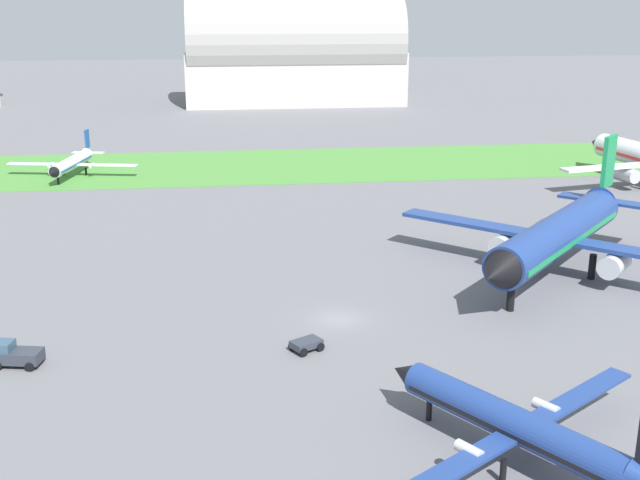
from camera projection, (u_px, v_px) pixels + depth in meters
The scene contains 8 objects.
ground_plane at pixel (339, 319), 70.12m from camera, with size 600.00×600.00×0.00m, color slate.
grass_taxiway_strip at pixel (282, 165), 132.99m from camera, with size 360.00×28.00×0.08m, color #478438.
airplane_foreground_turboprop at pixel (518, 426), 47.72m from camera, with size 20.70×18.19×7.19m.
airplane_taxiing_turboprop at pixel (72, 162), 124.40m from camera, with size 20.52×17.66×6.20m.
airplane_midfield_jet at pixel (560, 233), 79.70m from camera, with size 27.65×28.32×12.42m.
pushback_tug_near_gate at pixel (15, 354), 61.11m from camera, with size 3.88×2.63×1.95m.
baggage_cart_midfield at pixel (306, 344), 63.75m from camera, with size 2.94×2.72×0.90m.
hangar_distant at pixel (294, 53), 206.52m from camera, with size 55.57×25.44×28.41m.
Camera 1 is at (-9.42, -64.28, 27.33)m, focal length 44.76 mm.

